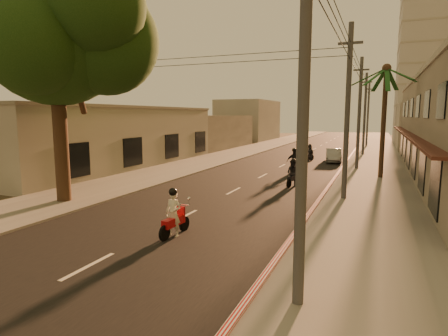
{
  "coord_description": "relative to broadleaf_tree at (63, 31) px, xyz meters",
  "views": [
    {
      "loc": [
        7.74,
        -12.21,
        4.44
      ],
      "look_at": [
        0.28,
        5.83,
        1.68
      ],
      "focal_mm": 30.0,
      "sensor_mm": 36.0,
      "label": 1
    }
  ],
  "objects": [
    {
      "name": "filler_left_far",
      "position": [
        -7.39,
        49.86,
        -4.98
      ],
      "size": [
        8.0,
        14.0,
        7.0
      ],
      "primitive_type": "cube",
      "color": "#A8A598",
      "rests_on": "ground"
    },
    {
      "name": "left_building",
      "position": [
        -7.37,
        11.86,
        -5.88
      ],
      "size": [
        8.2,
        24.2,
        5.2
      ],
      "color": "#A8A598",
      "rests_on": "ground"
    },
    {
      "name": "sidewalk_left",
      "position": [
        -0.89,
        17.86,
        -8.42
      ],
      "size": [
        5.0,
        140.0,
        0.12
      ],
      "primitive_type": "cube",
      "color": "slate",
      "rests_on": "ground"
    },
    {
      "name": "distant_tower",
      "position": [
        22.61,
        53.86,
        5.52
      ],
      "size": [
        12.1,
        12.1,
        28.0
      ],
      "color": "#B7B5B2",
      "rests_on": "ground"
    },
    {
      "name": "filler_left_near",
      "position": [
        -7.39,
        31.86,
        -6.28
      ],
      "size": [
        8.0,
        14.0,
        4.4
      ],
      "primitive_type": "cube",
      "color": "#A8A598",
      "rests_on": "ground"
    },
    {
      "name": "scooter_red",
      "position": [
        7.54,
        -2.71,
        -7.67
      ],
      "size": [
        0.74,
        1.86,
        1.83
      ],
      "rotation": [
        0.0,
        0.0,
        -0.08
      ],
      "color": "black",
      "rests_on": "ground"
    },
    {
      "name": "sidewalk_right",
      "position": [
        14.11,
        17.86,
        -8.42
      ],
      "size": [
        5.0,
        140.0,
        0.12
      ],
      "primitive_type": "cube",
      "color": "slate",
      "rests_on": "ground"
    },
    {
      "name": "road",
      "position": [
        6.61,
        17.86,
        -8.47
      ],
      "size": [
        10.0,
        140.0,
        0.02
      ],
      "primitive_type": "cube",
      "color": "black",
      "rests_on": "ground"
    },
    {
      "name": "utility_poles",
      "position": [
        12.81,
        17.86,
        -1.94
      ],
      "size": [
        1.2,
        48.26,
        9.0
      ],
      "color": "#38383A",
      "rests_on": "ground"
    },
    {
      "name": "scooter_mid_b",
      "position": [
        8.46,
        13.93,
        -7.59
      ],
      "size": [
        1.23,
        2.0,
        1.98
      ],
      "rotation": [
        0.0,
        0.0,
        0.16
      ],
      "color": "black",
      "rests_on": "ground"
    },
    {
      "name": "scooter_mid_a",
      "position": [
        9.51,
        8.68,
        -7.67
      ],
      "size": [
        1.08,
        1.78,
        1.77
      ],
      "rotation": [
        0.0,
        0.0,
        -0.22
      ],
      "color": "black",
      "rests_on": "ground"
    },
    {
      "name": "palm_tree",
      "position": [
        14.61,
        13.86,
        -1.33
      ],
      "size": [
        5.0,
        5.0,
        8.2
      ],
      "color": "black",
      "rests_on": "ground"
    },
    {
      "name": "curb_stripe",
      "position": [
        11.71,
        12.86,
        -8.38
      ],
      "size": [
        0.2,
        60.0,
        0.2
      ],
      "primitive_type": "cube",
      "color": "#AD1213",
      "rests_on": "ground"
    },
    {
      "name": "parked_car",
      "position": [
        10.48,
        22.33,
        -7.83
      ],
      "size": [
        2.39,
        4.26,
        1.29
      ],
      "primitive_type": "imported",
      "rotation": [
        0.0,
        0.0,
        0.13
      ],
      "color": "gray",
      "rests_on": "ground"
    },
    {
      "name": "ground",
      "position": [
        6.61,
        -2.14,
        -8.48
      ],
      "size": [
        160.0,
        160.0,
        0.0
      ],
      "primitive_type": "plane",
      "color": "#383023",
      "rests_on": "ground"
    },
    {
      "name": "broadleaf_tree",
      "position": [
        0.0,
        0.0,
        0.0
      ],
      "size": [
        9.6,
        8.7,
        12.1
      ],
      "color": "black",
      "rests_on": "ground"
    },
    {
      "name": "filler_right",
      "position": [
        20.61,
        42.86,
        -5.48
      ],
      "size": [
        8.0,
        14.0,
        6.0
      ],
      "primitive_type": "cube",
      "color": "#A8A598",
      "rests_on": "ground"
    },
    {
      "name": "scooter_far_a",
      "position": [
        8.2,
        22.59,
        -7.72
      ],
      "size": [
        1.01,
        1.67,
        1.66
      ],
      "rotation": [
        0.0,
        0.0,
        -0.25
      ],
      "color": "black",
      "rests_on": "ground"
    }
  ]
}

